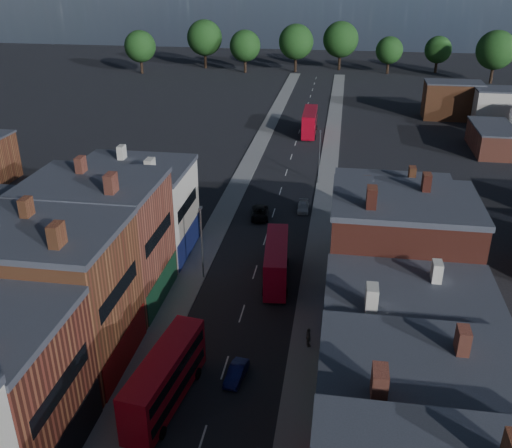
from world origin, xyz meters
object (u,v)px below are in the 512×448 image
(bus_0, at_px, (165,378))
(ped_3, at_px, (308,337))
(car_3, at_px, (303,207))
(car_1, at_px, (236,373))
(bus_1, at_px, (276,261))
(car_2, at_px, (260,213))
(bus_2, at_px, (310,122))

(bus_0, relative_size, ped_3, 5.81)
(bus_0, height_order, car_3, bus_0)
(car_1, height_order, car_3, car_1)
(bus_1, relative_size, ped_3, 5.55)
(bus_1, bearing_deg, ped_3, -74.17)
(car_2, xyz_separation_m, ped_3, (8.17, -26.36, 0.37))
(bus_2, bearing_deg, car_3, -88.09)
(bus_2, xyz_separation_m, car_3, (1.74, -36.82, -1.97))
(bus_1, bearing_deg, car_1, -99.53)
(bus_1, bearing_deg, car_2, 99.52)
(bus_0, xyz_separation_m, car_1, (4.70, 3.54, -1.83))
(car_1, xyz_separation_m, car_3, (2.60, 34.61, -0.04))
(bus_0, bearing_deg, bus_2, 93.73)
(bus_2, bearing_deg, ped_3, -86.89)
(car_2, distance_m, ped_3, 27.60)
(bus_0, relative_size, bus_2, 0.97)
(car_2, bearing_deg, bus_2, 77.66)
(bus_2, distance_m, car_2, 40.29)
(bus_1, relative_size, bus_2, 0.93)
(car_2, bearing_deg, car_1, -92.09)
(bus_1, height_order, ped_3, bus_1)
(bus_0, relative_size, car_3, 2.87)
(bus_0, bearing_deg, car_3, 87.14)
(bus_1, relative_size, car_1, 2.90)
(car_2, xyz_separation_m, car_3, (5.38, 3.26, -0.13))
(car_3, bearing_deg, bus_1, -96.73)
(car_1, bearing_deg, bus_1, 92.84)
(bus_0, xyz_separation_m, car_3, (7.30, 38.15, -1.86))
(bus_1, xyz_separation_m, ped_3, (4.15, -10.88, -1.28))
(car_1, bearing_deg, car_2, 102.39)
(bus_2, bearing_deg, bus_1, -90.40)
(car_3, bearing_deg, car_1, -96.89)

